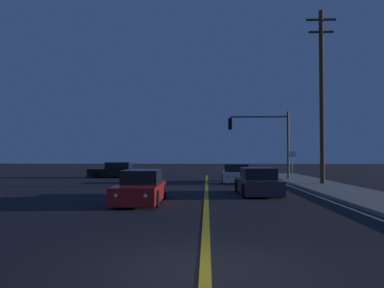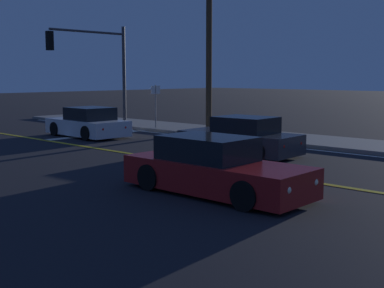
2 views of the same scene
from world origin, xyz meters
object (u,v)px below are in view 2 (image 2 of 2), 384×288
car_distant_tail_charcoal (241,138)px  street_sign_corner (156,100)px  car_side_waiting_red (214,169)px  traffic_signal_near_right (97,59)px  car_parked_curb_white (88,124)px  utility_pole_right (209,10)px

car_distant_tail_charcoal → street_sign_corner: street_sign_corner is taller
car_side_waiting_red → traffic_signal_near_right: (7.26, 14.15, 3.04)m
car_distant_tail_charcoal → street_sign_corner: bearing=64.2°
car_parked_curb_white → utility_pole_right: 7.97m
car_distant_tail_charcoal → utility_pole_right: size_ratio=0.38×
car_parked_curb_white → car_side_waiting_red: same height
traffic_signal_near_right → utility_pole_right: size_ratio=0.47×
car_parked_curb_white → car_distant_tail_charcoal: bearing=-84.6°
car_distant_tail_charcoal → car_parked_curb_white: bearing=90.5°
car_side_waiting_red → street_sign_corner: size_ratio=2.03×
car_parked_curb_white → traffic_signal_near_right: (2.45, 2.51, 3.04)m
car_side_waiting_red → car_distant_tail_charcoal: same height
car_parked_curb_white → utility_pole_right: bearing=-23.7°
car_side_waiting_red → traffic_signal_near_right: bearing=-117.7°
car_parked_curb_white → utility_pole_right: (5.33, -2.61, 5.31)m
traffic_signal_near_right → street_sign_corner: traffic_signal_near_right is taller
car_parked_curb_white → street_sign_corner: (3.93, -0.29, 0.97)m
car_parked_curb_white → street_sign_corner: size_ratio=1.86×
traffic_signal_near_right → utility_pole_right: 6.30m
car_parked_curb_white → car_distant_tail_charcoal: same height
car_side_waiting_red → utility_pole_right: size_ratio=0.41×
car_side_waiting_red → traffic_signal_near_right: size_ratio=0.87×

